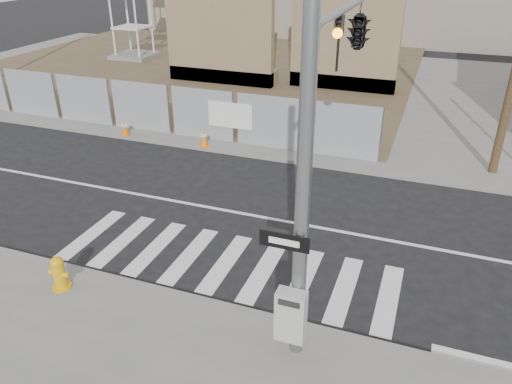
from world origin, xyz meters
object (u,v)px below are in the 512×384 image
(fire_hydrant, at_px, (59,273))
(traffic_cone_b, at_px, (99,112))
(signal_pole, at_px, (343,78))
(traffic_cone_a, at_px, (2,101))
(traffic_cone_c, at_px, (125,128))
(traffic_cone_d, at_px, (204,138))

(fire_hydrant, height_order, traffic_cone_b, fire_hydrant)
(signal_pole, xyz_separation_m, traffic_cone_a, (-17.17, 7.22, -4.29))
(traffic_cone_c, height_order, traffic_cone_d, traffic_cone_d)
(signal_pole, xyz_separation_m, fire_hydrant, (-5.56, -2.78, -4.25))
(fire_hydrant, bearing_deg, traffic_cone_b, 101.91)
(signal_pole, relative_size, fire_hydrant, 8.49)
(signal_pole, relative_size, traffic_cone_b, 8.91)
(traffic_cone_a, bearing_deg, traffic_cone_d, -5.01)
(traffic_cone_b, xyz_separation_m, traffic_cone_c, (2.09, -1.19, -0.08))
(fire_hydrant, xyz_separation_m, traffic_cone_c, (-4.28, 9.05, -0.10))
(fire_hydrant, bearing_deg, traffic_cone_d, 74.63)
(fire_hydrant, distance_m, traffic_cone_c, 10.01)
(signal_pole, height_order, traffic_cone_c, signal_pole)
(traffic_cone_a, bearing_deg, signal_pole, -22.80)
(traffic_cone_c, xyz_separation_m, traffic_cone_d, (3.55, 0.00, 0.03))
(signal_pole, distance_m, traffic_cone_d, 9.88)
(traffic_cone_c, bearing_deg, traffic_cone_b, 150.31)
(traffic_cone_a, distance_m, traffic_cone_d, 10.92)
(traffic_cone_a, height_order, traffic_cone_d, traffic_cone_a)
(fire_hydrant, distance_m, traffic_cone_b, 12.06)
(fire_hydrant, bearing_deg, traffic_cone_c, 95.33)
(traffic_cone_b, relative_size, traffic_cone_d, 1.14)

